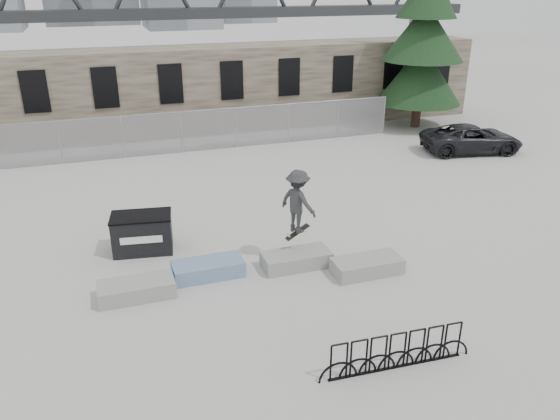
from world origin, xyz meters
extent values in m
plane|color=#B6B5B1|center=(0.00, 0.00, 0.00)|extent=(120.00, 120.00, 0.00)
cube|color=brown|center=(0.00, 16.25, 2.25)|extent=(36.00, 2.50, 4.50)
cube|color=black|center=(-6.40, 14.98, 2.90)|extent=(1.20, 0.12, 2.00)
cube|color=black|center=(-3.20, 14.98, 2.90)|extent=(1.20, 0.12, 2.00)
cube|color=black|center=(0.00, 14.98, 2.90)|extent=(1.20, 0.12, 2.00)
cube|color=black|center=(3.20, 14.98, 2.90)|extent=(1.20, 0.12, 2.00)
cube|color=black|center=(6.40, 14.98, 2.90)|extent=(1.20, 0.12, 2.00)
cube|color=black|center=(9.60, 14.98, 2.90)|extent=(1.20, 0.12, 2.00)
cube|color=black|center=(12.80, 14.98, 2.90)|extent=(1.20, 0.12, 2.00)
cube|color=black|center=(16.00, 14.98, 2.90)|extent=(1.20, 0.12, 2.00)
cylinder|color=gray|center=(-5.50, 12.50, 1.00)|extent=(0.06, 0.06, 2.00)
cylinder|color=gray|center=(-2.75, 12.50, 1.00)|extent=(0.06, 0.06, 2.00)
cylinder|color=gray|center=(0.00, 12.50, 1.00)|extent=(0.06, 0.06, 2.00)
cylinder|color=gray|center=(2.75, 12.50, 1.00)|extent=(0.06, 0.06, 2.00)
cylinder|color=gray|center=(5.50, 12.50, 1.00)|extent=(0.06, 0.06, 2.00)
cylinder|color=gray|center=(8.25, 12.50, 1.00)|extent=(0.06, 0.06, 2.00)
cylinder|color=gray|center=(11.00, 12.50, 1.00)|extent=(0.06, 0.06, 2.00)
cube|color=#99999E|center=(0.00, 12.50, 1.00)|extent=(22.00, 0.02, 2.00)
cylinder|color=gray|center=(0.00, 12.50, 2.00)|extent=(22.00, 0.04, 0.04)
cube|color=#979895|center=(-3.36, -0.22, 0.23)|extent=(2.00, 0.90, 0.45)
cube|color=#2D471E|center=(-3.36, -0.22, 0.39)|extent=(1.76, 0.66, 0.10)
cube|color=#3868A8|center=(-1.32, 0.27, 0.23)|extent=(2.00, 0.90, 0.45)
cube|color=#2D471E|center=(-1.32, 0.27, 0.39)|extent=(1.76, 0.66, 0.10)
cube|color=#979895|center=(1.25, -0.03, 0.23)|extent=(2.00, 0.90, 0.45)
cube|color=#2D471E|center=(1.25, -0.03, 0.39)|extent=(1.76, 0.66, 0.10)
cube|color=#979895|center=(3.04, -1.06, 0.23)|extent=(2.00, 0.90, 0.45)
cube|color=#2D471E|center=(3.04, -1.06, 0.39)|extent=(1.76, 0.66, 0.10)
cube|color=black|center=(-2.90, 2.47, 0.58)|extent=(1.92, 1.33, 1.16)
cube|color=black|center=(-2.90, 2.47, 1.17)|extent=(1.97, 1.38, 0.05)
cube|color=white|center=(-2.99, 1.93, 0.62)|extent=(1.23, 0.21, 0.22)
cube|color=black|center=(1.71, -5.01, 0.02)|extent=(3.15, 0.22, 0.04)
torus|color=black|center=(0.37, -4.95, 0.45)|extent=(0.89, 0.09, 0.89)
torus|color=black|center=(0.82, -4.97, 0.45)|extent=(0.89, 0.09, 0.89)
torus|color=black|center=(1.27, -4.99, 0.45)|extent=(0.89, 0.09, 0.89)
torus|color=black|center=(1.71, -5.01, 0.45)|extent=(0.89, 0.09, 0.89)
torus|color=black|center=(2.16, -5.04, 0.45)|extent=(0.89, 0.09, 0.89)
torus|color=black|center=(2.61, -5.06, 0.45)|extent=(0.89, 0.09, 0.89)
torus|color=black|center=(3.06, -5.08, 0.45)|extent=(0.89, 0.09, 0.89)
cylinder|color=#38281E|center=(13.45, 13.19, 1.14)|extent=(0.50, 0.50, 2.27)
cone|color=black|center=(13.45, 13.19, 3.00)|extent=(4.63, 4.63, 3.20)
cone|color=black|center=(13.45, 13.19, 5.20)|extent=(4.39, 4.39, 3.00)
cube|color=#2D3033|center=(10.00, 55.00, 4.00)|extent=(70.00, 3.00, 1.20)
cube|color=gray|center=(40.00, 55.00, 2.00)|extent=(2.00, 3.00, 4.00)
imported|color=black|center=(13.36, 8.03, 0.67)|extent=(5.16, 3.16, 1.34)
imported|color=#2E2F31|center=(1.38, 0.26, 1.94)|extent=(1.21, 1.41, 1.89)
cube|color=black|center=(1.38, 0.26, 0.97)|extent=(0.76, 0.30, 0.37)
cylinder|color=beige|center=(1.10, 0.19, 0.92)|extent=(0.06, 0.03, 0.06)
cylinder|color=beige|center=(1.10, 0.33, 0.92)|extent=(0.06, 0.03, 0.06)
cylinder|color=beige|center=(1.66, 0.19, 0.92)|extent=(0.06, 0.03, 0.06)
cylinder|color=beige|center=(1.66, 0.33, 0.92)|extent=(0.06, 0.03, 0.06)
camera|label=1|loc=(-3.79, -13.30, 7.86)|focal=35.00mm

